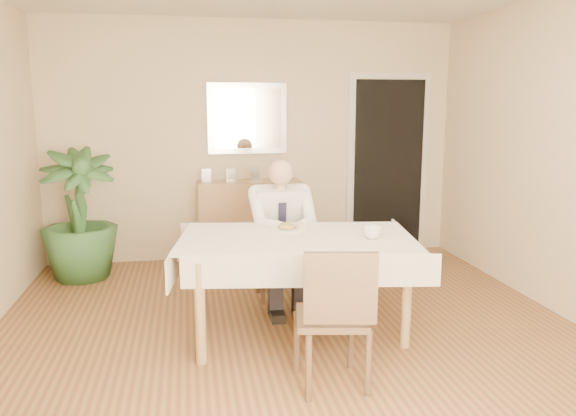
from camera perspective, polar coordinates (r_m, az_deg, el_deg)
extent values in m
plane|color=brown|center=(4.11, 0.89, -14.03)|extent=(5.00, 5.00, 0.00)
cube|color=beige|center=(6.23, -3.53, 6.77)|extent=(4.50, 0.02, 2.60)
cube|color=beige|center=(1.44, 20.71, -6.91)|extent=(4.50, 0.02, 2.60)
cube|color=silver|center=(1.42, 20.70, -0.88)|extent=(1.34, 0.02, 1.44)
cube|color=white|center=(1.43, 20.29, -0.72)|extent=(1.18, 0.02, 1.28)
cube|color=silver|center=(6.59, 10.06, 4.23)|extent=(0.96, 0.03, 2.10)
cube|color=black|center=(6.57, 10.15, 4.20)|extent=(0.80, 0.05, 1.95)
cube|color=silver|center=(6.18, -4.16, 9.06)|extent=(0.86, 0.03, 0.76)
cube|color=white|center=(6.16, -4.14, 9.05)|extent=(0.74, 0.02, 0.64)
cube|color=#906A4A|center=(4.12, 0.87, -3.36)|extent=(1.72, 1.13, 0.04)
cube|color=white|center=(4.11, 0.87, -3.01)|extent=(1.83, 1.24, 0.01)
cube|color=white|center=(3.67, 2.38, -6.43)|extent=(1.68, 0.27, 0.22)
cube|color=white|center=(4.62, -0.32, -2.85)|extent=(1.68, 0.27, 0.22)
cube|color=white|center=(4.07, -11.00, -4.91)|extent=(0.16, 0.99, 0.22)
cube|color=white|center=(4.38, 11.88, -3.83)|extent=(0.16, 0.99, 0.22)
cylinder|color=#906A4A|center=(3.81, -8.92, -10.53)|extent=(0.07, 0.07, 0.70)
cylinder|color=#906A4A|center=(4.09, 11.97, -9.13)|extent=(0.07, 0.07, 0.70)
cylinder|color=#906A4A|center=(4.51, -9.15, -7.16)|extent=(0.07, 0.07, 0.70)
cylinder|color=#906A4A|center=(4.75, 8.61, -6.23)|extent=(0.07, 0.07, 0.70)
cube|color=#462F1F|center=(4.96, -0.91, -4.74)|extent=(0.43, 0.43, 0.04)
cube|color=#462F1F|center=(5.08, -1.24, -1.65)|extent=(0.40, 0.08, 0.39)
cylinder|color=#462F1F|center=(4.84, -2.57, -7.75)|extent=(0.04, 0.04, 0.38)
cylinder|color=#462F1F|center=(4.89, 1.38, -7.54)|extent=(0.04, 0.04, 0.38)
cylinder|color=#462F1F|center=(5.16, -3.07, -6.59)|extent=(0.04, 0.04, 0.38)
cylinder|color=#462F1F|center=(5.21, 0.63, -6.40)|extent=(0.04, 0.04, 0.38)
cube|color=#462F1F|center=(3.49, 4.44, -11.04)|extent=(0.49, 0.49, 0.04)
cube|color=#462F1F|center=(3.23, 5.36, -8.12)|extent=(0.42, 0.11, 0.42)
cylinder|color=#462F1F|center=(3.38, 2.10, -15.94)|extent=(0.04, 0.04, 0.41)
cylinder|color=#462F1F|center=(3.47, 8.15, -15.33)|extent=(0.04, 0.04, 0.41)
cylinder|color=#462F1F|center=(3.70, 0.88, -13.49)|extent=(0.04, 0.04, 0.41)
cylinder|color=#462F1F|center=(3.78, 6.40, -13.01)|extent=(0.04, 0.04, 0.41)
cube|color=white|center=(4.84, -0.85, -0.88)|extent=(0.42, 0.31, 0.55)
cube|color=black|center=(4.73, -0.60, -1.53)|extent=(0.07, 0.08, 0.36)
cylinder|color=tan|center=(4.75, -0.77, 2.38)|extent=(0.09, 0.09, 0.08)
sphere|color=tan|center=(4.71, -0.72, 3.60)|extent=(0.21, 0.21, 0.21)
cube|color=black|center=(4.69, -1.65, -4.22)|extent=(0.13, 0.42, 0.13)
cube|color=black|center=(4.72, 0.76, -4.11)|extent=(0.13, 0.42, 0.13)
cube|color=black|center=(4.60, -1.29, -8.28)|extent=(0.11, 0.12, 0.45)
cube|color=black|center=(4.64, 1.17, -8.13)|extent=(0.11, 0.12, 0.45)
cube|color=black|center=(4.61, -1.17, -10.75)|extent=(0.11, 0.26, 0.07)
cube|color=black|center=(4.65, 1.31, -10.59)|extent=(0.11, 0.26, 0.07)
cylinder|color=white|center=(4.31, -0.16, -2.17)|extent=(0.26, 0.26, 0.02)
ellipsoid|color=olive|center=(4.31, -0.16, -1.89)|extent=(0.14, 0.14, 0.06)
cylinder|color=silver|center=(4.26, 0.51, -2.10)|extent=(0.01, 0.13, 0.01)
cylinder|color=silver|center=(4.24, -0.55, -2.15)|extent=(0.01, 0.13, 0.01)
imported|color=white|center=(4.08, 8.56, -2.36)|extent=(0.14, 0.14, 0.11)
cube|color=#906A4A|center=(6.16, -3.87, -1.33)|extent=(1.12, 0.41, 0.89)
cube|color=silver|center=(6.06, -8.29, 3.31)|extent=(0.10, 0.02, 0.14)
cube|color=silver|center=(6.06, -5.81, 3.36)|extent=(0.10, 0.02, 0.14)
cube|color=silver|center=(6.14, -3.37, 3.50)|extent=(0.10, 0.02, 0.14)
imported|color=#284F24|center=(5.85, -20.50, -0.61)|extent=(0.89, 0.89, 1.29)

